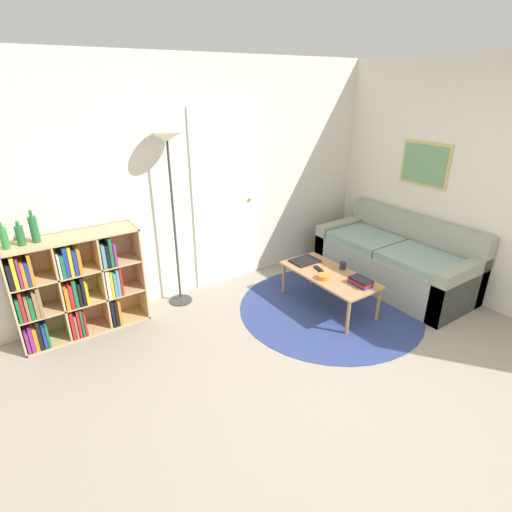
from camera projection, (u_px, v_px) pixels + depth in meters
name	position (u px, v px, depth m)	size (l,w,h in m)	color
ground_plane	(380.00, 426.00, 2.94)	(14.00, 14.00, 0.00)	gray
wall_back	(202.00, 182.00, 4.49)	(7.67, 0.11, 2.60)	silver
wall_right	(436.00, 177.00, 4.66)	(0.08, 5.71, 2.60)	silver
rug	(330.00, 308.00, 4.46)	(2.01, 2.01, 0.01)	navy
bookshelf	(73.00, 287.00, 3.85)	(1.19, 0.34, 1.01)	tan
floor_lamp	(168.00, 158.00, 3.95)	(0.34, 0.34, 1.89)	#333333
couch	(396.00, 261.00, 4.91)	(0.85, 1.88, 0.83)	gray
coffee_table	(329.00, 277.00, 4.37)	(0.53, 1.11, 0.40)	#AD7F51
laptop	(305.00, 261.00, 4.64)	(0.31, 0.24, 0.02)	black
bowl	(324.00, 277.00, 4.23)	(0.14, 0.14, 0.05)	orange
book_stack_on_table	(361.00, 282.00, 4.10)	(0.15, 0.24, 0.07)	navy
cup	(343.00, 266.00, 4.45)	(0.07, 0.07, 0.08)	#28282D
remote	(318.00, 269.00, 4.44)	(0.08, 0.15, 0.02)	black
bottle_left	(4.00, 238.00, 3.37)	(0.06, 0.06, 0.24)	#2D8438
bottle_middle	(20.00, 235.00, 3.45)	(0.07, 0.07, 0.22)	#236633
bottle_right	(34.00, 229.00, 3.51)	(0.07, 0.07, 0.30)	#236633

